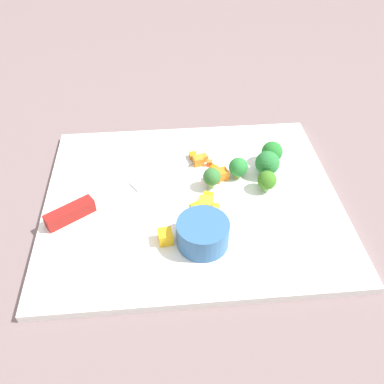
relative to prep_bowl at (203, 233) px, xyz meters
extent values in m
plane|color=#705D5D|center=(-0.01, 0.09, -0.03)|extent=(4.00, 4.00, 0.00)
cube|color=white|center=(-0.01, 0.09, -0.03)|extent=(0.46, 0.38, 0.01)
cylinder|color=#305E8F|center=(0.00, 0.00, 0.00)|extent=(0.07, 0.07, 0.04)
cube|color=silver|center=(-0.04, 0.16, -0.02)|extent=(0.13, 0.10, 0.00)
cube|color=maroon|center=(-0.19, 0.06, -0.01)|extent=(0.07, 0.06, 0.02)
cube|color=orange|center=(0.01, 0.18, -0.01)|extent=(0.02, 0.02, 0.01)
cube|color=orange|center=(0.03, 0.13, -0.01)|extent=(0.02, 0.02, 0.02)
cube|color=orange|center=(0.03, 0.17, -0.01)|extent=(0.01, 0.01, 0.01)
cube|color=orange|center=(0.04, 0.16, -0.02)|extent=(0.02, 0.02, 0.01)
cube|color=orange|center=(0.04, 0.15, -0.01)|extent=(0.02, 0.02, 0.01)
cube|color=orange|center=(0.00, 0.19, -0.01)|extent=(0.01, 0.01, 0.01)
cube|color=orange|center=(0.02, 0.18, -0.01)|extent=(0.02, 0.02, 0.01)
cube|color=orange|center=(0.05, 0.14, -0.01)|extent=(0.02, 0.02, 0.02)
cube|color=yellow|center=(0.01, 0.06, -0.01)|extent=(0.02, 0.02, 0.02)
cube|color=yellow|center=(0.02, 0.05, -0.01)|extent=(0.02, 0.02, 0.02)
cube|color=yellow|center=(-0.05, 0.01, -0.01)|extent=(0.02, 0.02, 0.02)
cube|color=yellow|center=(0.03, 0.06, -0.01)|extent=(0.02, 0.02, 0.01)
cube|color=yellow|center=(0.00, 0.05, -0.01)|extent=(0.03, 0.03, 0.02)
cube|color=yellow|center=(0.02, 0.08, -0.01)|extent=(0.02, 0.02, 0.01)
cylinder|color=#8DB16D|center=(0.03, 0.11, -0.01)|extent=(0.01, 0.01, 0.02)
sphere|color=#326E31|center=(0.03, 0.11, 0.00)|extent=(0.03, 0.03, 0.03)
cylinder|color=#85BA5F|center=(0.14, 0.17, -0.01)|extent=(0.01, 0.01, 0.01)
sphere|color=#237429|center=(0.14, 0.17, 0.00)|extent=(0.04, 0.04, 0.04)
cylinder|color=#81B76D|center=(0.11, 0.10, -0.01)|extent=(0.01, 0.01, 0.01)
sphere|color=#38731E|center=(0.11, 0.10, 0.00)|extent=(0.03, 0.03, 0.03)
cylinder|color=#95BE58|center=(0.12, 0.14, -0.01)|extent=(0.01, 0.01, 0.01)
sphere|color=#267332|center=(0.12, 0.14, 0.01)|extent=(0.04, 0.04, 0.04)
cylinder|color=#8EB356|center=(0.07, 0.14, -0.01)|extent=(0.01, 0.01, 0.01)
sphere|color=#297B33|center=(0.07, 0.14, 0.00)|extent=(0.03, 0.03, 0.03)
camera|label=1|loc=(-0.05, -0.37, 0.42)|focal=37.95mm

